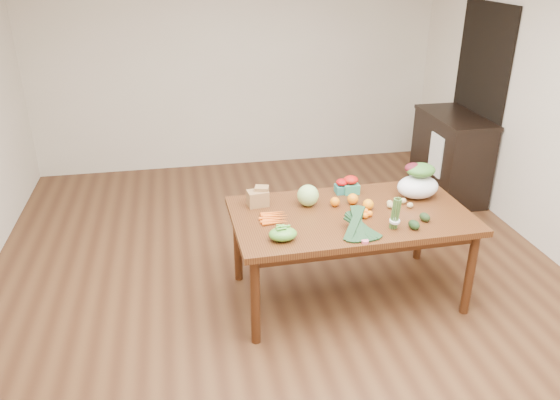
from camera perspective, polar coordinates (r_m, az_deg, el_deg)
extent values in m
plane|color=brown|center=(4.62, 0.48, -9.30)|extent=(6.00, 6.00, 0.00)
cube|color=silver|center=(6.90, -4.61, 14.40)|extent=(5.00, 0.02, 2.70)
cube|color=#543013|center=(4.39, 7.14, -5.73)|extent=(1.84, 1.05, 0.75)
cube|color=black|center=(6.45, 19.91, 9.52)|extent=(0.02, 1.00, 2.10)
cube|color=black|center=(6.44, 17.39, 4.43)|extent=(0.52, 1.02, 0.94)
cube|color=white|center=(6.18, 15.96, 4.53)|extent=(0.02, 0.28, 0.45)
sphere|color=#B6D67B|center=(4.27, 2.94, 0.48)|extent=(0.17, 0.17, 0.17)
sphere|color=orange|center=(4.29, 5.77, -0.19)|extent=(0.08, 0.08, 0.08)
sphere|color=#F9A20F|center=(4.34, 7.61, 0.12)|extent=(0.09, 0.09, 0.09)
sphere|color=orange|center=(4.27, 9.20, -0.46)|extent=(0.08, 0.08, 0.08)
ellipsoid|color=#5A9833|center=(3.78, 0.30, -3.58)|extent=(0.20, 0.15, 0.09)
ellipsoid|color=tan|center=(4.33, 11.46, -0.55)|extent=(0.06, 0.05, 0.05)
ellipsoid|color=tan|center=(4.32, 11.87, -0.71)|extent=(0.05, 0.04, 0.04)
ellipsoid|color=#D0B878|center=(4.43, 12.73, -0.09)|extent=(0.05, 0.05, 0.05)
ellipsoid|color=tan|center=(4.38, 11.39, -0.28)|extent=(0.05, 0.04, 0.04)
ellipsoid|color=tan|center=(4.37, 13.44, -0.54)|extent=(0.05, 0.05, 0.04)
ellipsoid|color=black|center=(4.05, 13.83, -2.53)|extent=(0.09, 0.12, 0.07)
ellipsoid|color=black|center=(4.18, 14.89, -1.74)|extent=(0.09, 0.11, 0.06)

